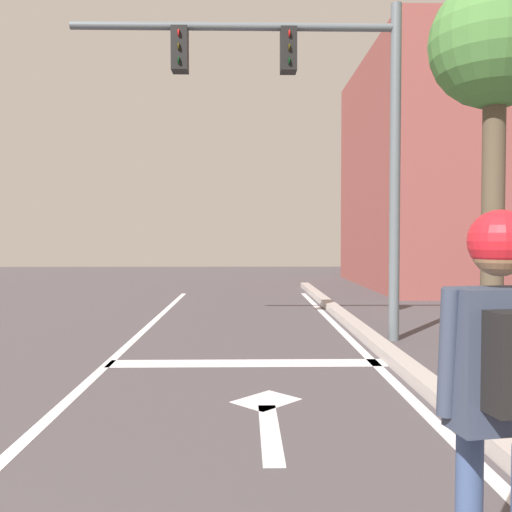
{
  "coord_description": "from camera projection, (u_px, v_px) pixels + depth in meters",
  "views": [
    {
      "loc": [
        1.33,
        0.65,
        1.57
      ],
      "look_at": [
        1.44,
        6.34,
        1.38
      ],
      "focal_mm": 38.81,
      "sensor_mm": 36.0,
      "label": 1
    }
  ],
  "objects": [
    {
      "name": "lane_line_center",
      "position": [
        70.0,
        399.0,
        5.37
      ],
      "size": [
        0.12,
        20.0,
        0.01
      ],
      "primitive_type": "cube",
      "color": "silver",
      "rests_on": "ground"
    },
    {
      "name": "curb_strip",
      "position": [
        434.0,
        390.0,
        5.44
      ],
      "size": [
        0.24,
        24.0,
        0.14
      ],
      "primitive_type": "cube",
      "color": "#A69D99",
      "rests_on": "ground"
    },
    {
      "name": "roadside_tree",
      "position": [
        495.0,
        52.0,
        8.28
      ],
      "size": [
        1.96,
        1.96,
        5.47
      ],
      "color": "brown",
      "rests_on": "ground"
    },
    {
      "name": "lane_arrow_stem",
      "position": [
        270.0,
        432.0,
        4.46
      ],
      "size": [
        0.16,
        1.4,
        0.01
      ],
      "primitive_type": "cube",
      "color": "silver",
      "rests_on": "ground"
    },
    {
      "name": "lane_line_curbside",
      "position": [
        409.0,
        397.0,
        5.43
      ],
      "size": [
        0.12,
        20.0,
        0.01
      ],
      "primitive_type": "cube",
      "color": "silver",
      "rests_on": "ground"
    },
    {
      "name": "skater",
      "position": [
        501.0,
        369.0,
        2.06
      ],
      "size": [
        0.44,
        0.61,
        1.59
      ],
      "color": "#3A4E78",
      "rests_on": "skateboard"
    },
    {
      "name": "stop_bar",
      "position": [
        248.0,
        363.0,
        6.89
      ],
      "size": [
        3.47,
        0.4,
        0.01
      ],
      "primitive_type": "cube",
      "color": "silver",
      "rests_on": "ground"
    },
    {
      "name": "lane_arrow_head",
      "position": [
        266.0,
        400.0,
        5.31
      ],
      "size": [
        0.71,
        0.71,
        0.01
      ],
      "primitive_type": "cube",
      "rotation": [
        0.0,
        0.0,
        0.79
      ],
      "color": "silver",
      "rests_on": "ground"
    },
    {
      "name": "traffic_signal_mast",
      "position": [
        307.0,
        101.0,
        8.28
      ],
      "size": [
        4.93,
        0.34,
        5.07
      ],
      "color": "#575F65",
      "rests_on": "ground"
    }
  ]
}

